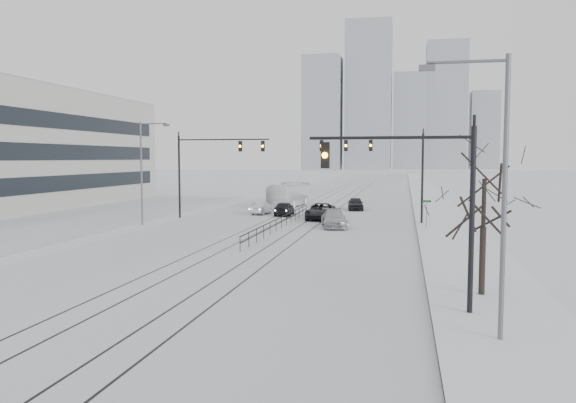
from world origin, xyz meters
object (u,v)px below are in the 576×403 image
object	(u,v)px
sedan_nb_far	(356,204)
box_truck	(290,195)
sedan_sb_outer	(262,208)
sedan_nb_front	(321,211)
bare_tree	(484,191)
sedan_nb_right	(334,219)
traffic_mast_near	(427,193)
sedan_sb_inner	(284,209)

from	to	relation	value
sedan_nb_far	box_truck	world-z (taller)	box_truck
sedan_sb_outer	box_truck	distance (m)	9.80
sedan_nb_front	box_truck	world-z (taller)	box_truck
sedan_nb_front	box_truck	bearing A→B (deg)	112.07
bare_tree	sedan_nb_right	xyz separation A→B (m)	(-8.98, 22.54, -3.77)
traffic_mast_near	sedan_sb_outer	bearing A→B (deg)	113.58
sedan_sb_outer	box_truck	size ratio (longest dim) A/B	0.36
sedan_sb_inner	sedan_sb_outer	distance (m)	2.61
sedan_nb_front	sedan_sb_inner	bearing A→B (deg)	143.93
sedan_sb_outer	sedan_nb_far	world-z (taller)	sedan_nb_far
bare_tree	sedan_sb_outer	size ratio (longest dim) A/B	1.63
sedan_nb_front	sedan_nb_right	size ratio (longest dim) A/B	1.09
sedan_nb_far	box_truck	distance (m)	8.69
traffic_mast_near	bare_tree	bearing A→B (deg)	51.24
traffic_mast_near	sedan_sb_inner	world-z (taller)	traffic_mast_near
bare_tree	sedan_nb_right	distance (m)	24.56
bare_tree	sedan_sb_inner	size ratio (longest dim) A/B	1.47
traffic_mast_near	bare_tree	xyz separation A→B (m)	(2.41, 3.00, -0.07)
sedan_nb_right	box_truck	size ratio (longest dim) A/B	0.49
box_truck	bare_tree	bearing A→B (deg)	118.98
sedan_sb_inner	box_truck	size ratio (longest dim) A/B	0.40
bare_tree	sedan_nb_front	xyz separation A→B (m)	(-11.00, 28.44, -3.73)
sedan_sb_inner	sedan_sb_outer	world-z (taller)	sedan_sb_inner
box_truck	sedan_nb_right	bearing A→B (deg)	119.03
traffic_mast_near	sedan_nb_far	world-z (taller)	traffic_mast_near
sedan_nb_far	sedan_sb_inner	bearing A→B (deg)	-138.90
traffic_mast_near	bare_tree	size ratio (longest dim) A/B	1.15
traffic_mast_near	sedan_nb_front	world-z (taller)	traffic_mast_near
sedan_sb_inner	sedan_sb_outer	bearing A→B (deg)	-17.40
sedan_sb_outer	bare_tree	bearing A→B (deg)	125.22
traffic_mast_near	sedan_nb_far	distance (m)	42.38
sedan_sb_inner	box_truck	bearing A→B (deg)	-84.24
traffic_mast_near	bare_tree	world-z (taller)	traffic_mast_near
box_truck	sedan_sb_inner	bearing A→B (deg)	105.35
sedan_nb_front	sedan_nb_right	xyz separation A→B (m)	(2.02, -5.90, -0.03)
traffic_mast_near	sedan_nb_front	bearing A→B (deg)	105.29
bare_tree	sedan_sb_outer	xyz separation A→B (m)	(-17.72, 32.06, -3.87)
bare_tree	sedan_nb_right	world-z (taller)	bare_tree
bare_tree	sedan_nb_right	size ratio (longest dim) A/B	1.22
sedan_sb_outer	sedan_nb_far	size ratio (longest dim) A/B	0.89
box_truck	sedan_nb_far	bearing A→B (deg)	166.82
bare_tree	sedan_sb_outer	bearing A→B (deg)	118.93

